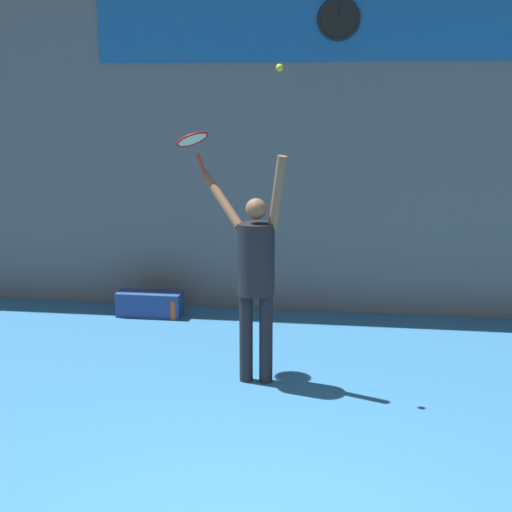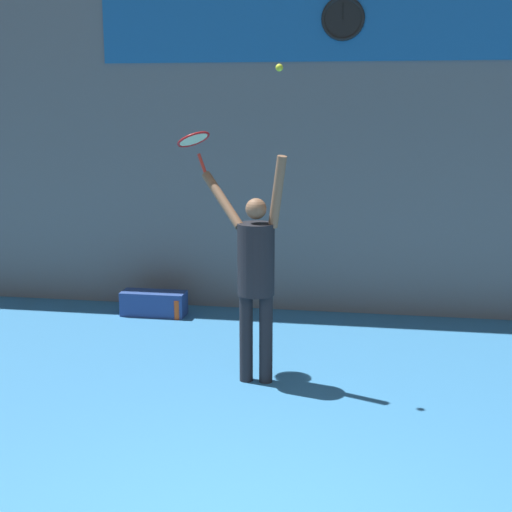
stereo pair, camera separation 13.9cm
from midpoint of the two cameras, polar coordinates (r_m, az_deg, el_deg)
name	(u,v)px [view 1 (the left image)]	position (r m, az deg, el deg)	size (l,w,h in m)	color
back_wall	(319,116)	(9.04, 4.58, 11.07)	(18.00, 0.10, 5.00)	slate
sponsor_banner	(320,19)	(9.03, 4.68, 18.36)	(5.57, 0.02, 0.98)	#195B9E
scoreboard_clock	(339,19)	(9.00, 6.16, 18.35)	(0.52, 0.05, 0.52)	black
tennis_player	(255,269)	(6.74, -0.64, -1.06)	(0.91, 0.55, 2.21)	black
tennis_racket	(193,141)	(7.10, -5.64, 9.12)	(0.44, 0.45, 0.43)	red
tennis_ball	(280,68)	(6.47, 1.26, 14.83)	(0.07, 0.07, 0.07)	#CCDB2D
water_bottle	(174,310)	(9.01, -7.06, -4.28)	(0.09, 0.09, 0.29)	#D84C19
equipment_bag	(150,304)	(9.21, -8.92, -3.81)	(0.82, 0.30, 0.31)	navy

